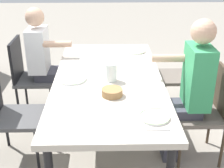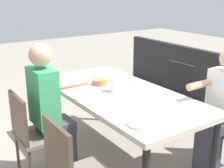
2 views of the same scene
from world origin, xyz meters
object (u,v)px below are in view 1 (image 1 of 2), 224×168
Objects in this scene: plate_2 at (154,117)px; water_pitcher at (111,73)px; chair_west_south at (28,73)px; chair_west_north at (186,70)px; bread_basket at (112,92)px; plate_0 at (135,51)px; plate_1 at (72,79)px; diner_woman_green at (45,60)px; dining_table at (108,85)px; chair_mid_south at (7,110)px; chair_mid_north at (208,108)px; diner_man_white at (190,88)px.

plate_2 is 1.38× the size of water_pitcher.
chair_west_south reaches higher than plate_2.
chair_west_north is 5.62× the size of bread_basket.
plate_0 is 1.00m from plate_1.
chair_west_south is 0.26m from diner_woman_green.
plate_1 is at bearing 26.80° from diner_woman_green.
diner_woman_green is (0.00, 0.21, 0.16)m from chair_west_south.
diner_woman_green is 0.85m from plate_1.
diner_woman_green reaches higher than plate_1.
dining_table is 2.21× the size of chair_mid_south.
chair_mid_south is at bearing -13.50° from diner_woman_green.
dining_table is 2.20× the size of chair_west_south.
dining_table is at bearing 98.08° from chair_mid_south.
chair_mid_south is at bearing -54.68° from plate_0.
chair_west_north reaches higher than chair_mid_south.
diner_woman_green is 7.90× the size of water_pitcher.
chair_mid_north is 4.05× the size of plate_2.
chair_west_south is 5.41× the size of bread_basket.
chair_west_south is 1.26m from water_pitcher.
chair_west_south is at bearing -142.23° from plate_1.
plate_1 is 0.47m from bread_basket.
chair_west_south is 1.91m from plate_2.
chair_mid_south is 1.65m from diner_man_white.
bread_basket is (0.22, -0.69, 0.08)m from diner_man_white.
chair_west_north is 5.93× the size of water_pitcher.
chair_west_north is 1.22m from water_pitcher.
plate_1 is at bearing -131.76° from bread_basket.
bread_basket is (1.07, -0.89, 0.26)m from chair_west_north.
diner_man_white is at bearing 25.08° from plate_0.
water_pitcher is at bearing -20.20° from plate_0.
chair_mid_south is at bearing -84.80° from water_pitcher.
water_pitcher is at bearing 50.50° from chair_west_south.
diner_man_white is at bearing 90.10° from chair_mid_south.
diner_man_white is 7.90× the size of bread_basket.
chair_west_north is at bearing 167.09° from diner_man_white.
diner_man_white is at bearing 80.00° from dining_table.
chair_mid_south reaches higher than chair_mid_north.
chair_west_north is 1.04× the size of chair_west_south.
water_pitcher is at bearing 87.56° from plate_1.
chair_west_south is 0.86m from chair_mid_south.
diner_woman_green is at bearing -117.91° from chair_mid_north.
diner_man_white reaches higher than bread_basket.
chair_mid_south is 0.68× the size of diner_man_white.
plate_0 is at bearing 159.80° from water_pitcher.
chair_west_south is 1.86m from diner_man_white.
bread_basket is (0.34, 0.03, 0.09)m from dining_table.
diner_woman_green reaches higher than bread_basket.
plate_1 reaches higher than dining_table.
water_pitcher is at bearing -95.52° from chair_mid_north.
chair_west_north reaches higher than plate_1.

